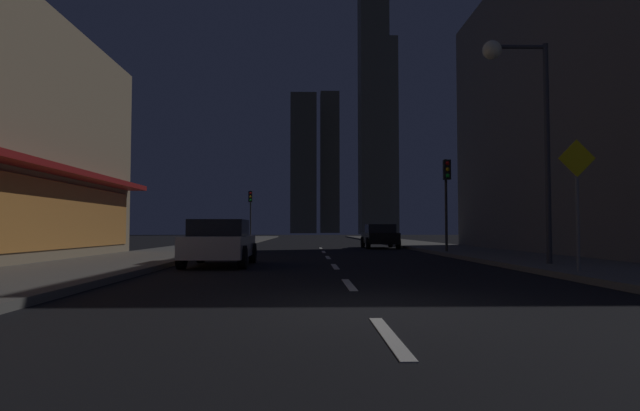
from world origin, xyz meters
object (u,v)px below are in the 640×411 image
object	(u,v)px
fire_hydrant_far_left	(217,242)
pedestrian_crossing_sign	(577,193)
car_parked_near	(220,242)
traffic_light_far_left	(250,205)
car_parked_far	(380,236)
street_lamp_right	(519,96)
traffic_light_near_right	(447,184)

from	to	relation	value
fire_hydrant_far_left	pedestrian_crossing_sign	xyz separation A→B (m)	(11.50, -17.11, 1.56)
car_parked_near	traffic_light_far_left	world-z (taller)	traffic_light_far_left
fire_hydrant_far_left	traffic_light_far_left	bearing A→B (deg)	88.35
fire_hydrant_far_left	car_parked_far	bearing A→B (deg)	13.26
car_parked_far	pedestrian_crossing_sign	size ratio (longest dim) A/B	1.34
car_parked_near	pedestrian_crossing_sign	bearing A→B (deg)	-24.81
fire_hydrant_far_left	street_lamp_right	bearing A→B (deg)	-51.81
car_parked_far	fire_hydrant_far_left	world-z (taller)	car_parked_far
traffic_light_near_right	street_lamp_right	size ratio (longest dim) A/B	0.64
car_parked_far	street_lamp_right	world-z (taller)	street_lamp_right
fire_hydrant_far_left	car_parked_near	bearing A→B (deg)	-79.85
traffic_light_far_left	pedestrian_crossing_sign	size ratio (longest dim) A/B	1.33
car_parked_far	street_lamp_right	size ratio (longest dim) A/B	0.64
traffic_light_far_left	street_lamp_right	bearing A→B (deg)	-68.92
pedestrian_crossing_sign	car_parked_near	bearing A→B (deg)	155.19
fire_hydrant_far_left	traffic_light_far_left	size ratio (longest dim) A/B	0.16
street_lamp_right	pedestrian_crossing_sign	world-z (taller)	street_lamp_right
car_parked_near	pedestrian_crossing_sign	distance (m)	10.22
car_parked_near	traffic_light_near_right	xyz separation A→B (m)	(9.10, 6.91, 2.45)
fire_hydrant_far_left	traffic_light_near_right	distance (m)	13.14
fire_hydrant_far_left	pedestrian_crossing_sign	bearing A→B (deg)	-56.09
car_parked_near	pedestrian_crossing_sign	world-z (taller)	pedestrian_crossing_sign
car_parked_far	traffic_light_near_right	distance (m)	8.75
car_parked_near	car_parked_far	world-z (taller)	same
pedestrian_crossing_sign	fire_hydrant_far_left	bearing A→B (deg)	123.91
car_parked_far	street_lamp_right	bearing A→B (deg)	-83.87
fire_hydrant_far_left	traffic_light_far_left	world-z (taller)	traffic_light_far_left
car_parked_near	traffic_light_far_left	size ratio (longest dim) A/B	1.01
car_parked_far	fire_hydrant_far_left	xyz separation A→B (m)	(-9.50, -2.24, -0.29)
car_parked_far	traffic_light_far_left	bearing A→B (deg)	127.99
car_parked_near	fire_hydrant_far_left	distance (m)	13.06
fire_hydrant_far_left	traffic_light_near_right	size ratio (longest dim) A/B	0.16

